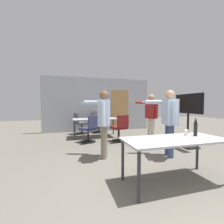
{
  "coord_description": "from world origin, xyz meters",
  "views": [
    {
      "loc": [
        -1.4,
        -1.5,
        1.31
      ],
      "look_at": [
        -0.26,
        2.49,
        1.1
      ],
      "focal_mm": 24.0,
      "sensor_mm": 36.0,
      "label": 1
    }
  ],
  "objects_px": {
    "person_far_watching": "(169,117)",
    "beer_bottle": "(196,127)",
    "person_right_polo": "(151,113)",
    "office_chair_side_rolled": "(98,123)",
    "person_center_tall": "(104,118)",
    "office_chair_near_pushed": "(90,130)",
    "office_chair_mid_tucked": "(80,124)",
    "drink_cup": "(186,132)",
    "tv_screen": "(188,114)",
    "office_chair_far_left": "(120,129)"
  },
  "relations": [
    {
      "from": "beer_bottle",
      "to": "person_center_tall",
      "type": "bearing_deg",
      "value": 134.35
    },
    {
      "from": "office_chair_side_rolled",
      "to": "beer_bottle",
      "type": "xyz_separation_m",
      "value": [
        0.9,
        -4.78,
        0.46
      ]
    },
    {
      "from": "person_center_tall",
      "to": "office_chair_mid_tucked",
      "type": "xyz_separation_m",
      "value": [
        -0.36,
        3.17,
        -0.55
      ]
    },
    {
      "from": "office_chair_side_rolled",
      "to": "office_chair_mid_tucked",
      "type": "relative_size",
      "value": 1.01
    },
    {
      "from": "office_chair_mid_tucked",
      "to": "beer_bottle",
      "type": "xyz_separation_m",
      "value": [
        1.74,
        -4.59,
        0.47
      ]
    },
    {
      "from": "person_far_watching",
      "to": "person_center_tall",
      "type": "relative_size",
      "value": 1.01
    },
    {
      "from": "tv_screen",
      "to": "office_chair_far_left",
      "type": "bearing_deg",
      "value": -123.3
    },
    {
      "from": "office_chair_far_left",
      "to": "beer_bottle",
      "type": "xyz_separation_m",
      "value": [
        0.48,
        -2.78,
        0.46
      ]
    },
    {
      "from": "person_far_watching",
      "to": "office_chair_far_left",
      "type": "bearing_deg",
      "value": 37.86
    },
    {
      "from": "person_far_watching",
      "to": "person_right_polo",
      "type": "bearing_deg",
      "value": 1.38
    },
    {
      "from": "tv_screen",
      "to": "person_right_polo",
      "type": "bearing_deg",
      "value": -146.0
    },
    {
      "from": "office_chair_mid_tucked",
      "to": "drink_cup",
      "type": "height_order",
      "value": "office_chair_mid_tucked"
    },
    {
      "from": "tv_screen",
      "to": "beer_bottle",
      "type": "distance_m",
      "value": 2.07
    },
    {
      "from": "office_chair_side_rolled",
      "to": "drink_cup",
      "type": "bearing_deg",
      "value": 77.52
    },
    {
      "from": "office_chair_near_pushed",
      "to": "office_chair_side_rolled",
      "type": "relative_size",
      "value": 0.99
    },
    {
      "from": "person_far_watching",
      "to": "office_chair_far_left",
      "type": "xyz_separation_m",
      "value": [
        -0.7,
        1.74,
        -0.55
      ]
    },
    {
      "from": "office_chair_far_left",
      "to": "person_right_polo",
      "type": "bearing_deg",
      "value": -21.92
    },
    {
      "from": "beer_bottle",
      "to": "drink_cup",
      "type": "height_order",
      "value": "beer_bottle"
    },
    {
      "from": "tv_screen",
      "to": "office_chair_far_left",
      "type": "height_order",
      "value": "tv_screen"
    },
    {
      "from": "office_chair_side_rolled",
      "to": "beer_bottle",
      "type": "height_order",
      "value": "beer_bottle"
    },
    {
      "from": "tv_screen",
      "to": "beer_bottle",
      "type": "height_order",
      "value": "tv_screen"
    },
    {
      "from": "person_right_polo",
      "to": "drink_cup",
      "type": "bearing_deg",
      "value": 145.09
    },
    {
      "from": "person_center_tall",
      "to": "office_chair_near_pushed",
      "type": "height_order",
      "value": "person_center_tall"
    },
    {
      "from": "tv_screen",
      "to": "drink_cup",
      "type": "xyz_separation_m",
      "value": [
        -1.43,
        -1.5,
        -0.22
      ]
    },
    {
      "from": "office_chair_mid_tucked",
      "to": "office_chair_near_pushed",
      "type": "bearing_deg",
      "value": -13.19
    },
    {
      "from": "office_chair_near_pushed",
      "to": "beer_bottle",
      "type": "height_order",
      "value": "beer_bottle"
    },
    {
      "from": "person_far_watching",
      "to": "beer_bottle",
      "type": "relative_size",
      "value": 4.79
    },
    {
      "from": "person_right_polo",
      "to": "beer_bottle",
      "type": "relative_size",
      "value": 4.79
    },
    {
      "from": "office_chair_far_left",
      "to": "tv_screen",
      "type": "bearing_deg",
      "value": -46.97
    },
    {
      "from": "tv_screen",
      "to": "office_chair_mid_tucked",
      "type": "height_order",
      "value": "tv_screen"
    },
    {
      "from": "office_chair_mid_tucked",
      "to": "beer_bottle",
      "type": "distance_m",
      "value": 4.93
    },
    {
      "from": "person_right_polo",
      "to": "person_center_tall",
      "type": "distance_m",
      "value": 2.34
    },
    {
      "from": "drink_cup",
      "to": "person_right_polo",
      "type": "bearing_deg",
      "value": 73.65
    },
    {
      "from": "drink_cup",
      "to": "office_chair_near_pushed",
      "type": "bearing_deg",
      "value": 116.18
    },
    {
      "from": "person_right_polo",
      "to": "office_chair_near_pushed",
      "type": "distance_m",
      "value": 2.26
    },
    {
      "from": "person_right_polo",
      "to": "drink_cup",
      "type": "height_order",
      "value": "person_right_polo"
    },
    {
      "from": "person_center_tall",
      "to": "beer_bottle",
      "type": "height_order",
      "value": "person_center_tall"
    },
    {
      "from": "office_chair_side_rolled",
      "to": "office_chair_mid_tucked",
      "type": "height_order",
      "value": "office_chair_side_rolled"
    },
    {
      "from": "drink_cup",
      "to": "office_chair_mid_tucked",
      "type": "bearing_deg",
      "value": 109.92
    },
    {
      "from": "office_chair_far_left",
      "to": "office_chair_side_rolled",
      "type": "relative_size",
      "value": 1.01
    },
    {
      "from": "office_chair_side_rolled",
      "to": "beer_bottle",
      "type": "bearing_deg",
      "value": 78.64
    },
    {
      "from": "person_center_tall",
      "to": "beer_bottle",
      "type": "relative_size",
      "value": 4.73
    },
    {
      "from": "office_chair_side_rolled",
      "to": "drink_cup",
      "type": "xyz_separation_m",
      "value": [
        0.79,
        -4.68,
        0.35
      ]
    },
    {
      "from": "office_chair_near_pushed",
      "to": "office_chair_side_rolled",
      "type": "bearing_deg",
      "value": 34.76
    },
    {
      "from": "beer_bottle",
      "to": "tv_screen",
      "type": "bearing_deg",
      "value": 50.5
    },
    {
      "from": "person_right_polo",
      "to": "office_chair_side_rolled",
      "type": "distance_m",
      "value": 2.71
    },
    {
      "from": "person_center_tall",
      "to": "office_chair_side_rolled",
      "type": "bearing_deg",
      "value": 10.31
    },
    {
      "from": "tv_screen",
      "to": "office_chair_mid_tucked",
      "type": "bearing_deg",
      "value": -134.41
    },
    {
      "from": "office_chair_side_rolled",
      "to": "person_far_watching",
      "type": "bearing_deg",
      "value": 84.59
    },
    {
      "from": "tv_screen",
      "to": "person_center_tall",
      "type": "distance_m",
      "value": 2.7
    }
  ]
}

